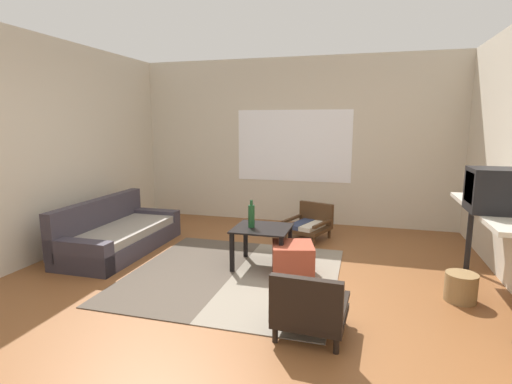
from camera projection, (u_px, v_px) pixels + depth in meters
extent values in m
plane|color=brown|center=(237.00, 294.00, 3.86)|extent=(7.80, 7.80, 0.00)
cube|color=beige|center=(294.00, 142.00, 6.52)|extent=(5.60, 0.12, 2.70)
cube|color=white|center=(293.00, 146.00, 6.48)|extent=(1.89, 0.01, 1.17)
cube|color=beige|center=(29.00, 149.00, 4.61)|extent=(0.12, 6.60, 2.70)
cube|color=#4C4238|center=(187.00, 269.00, 4.49)|extent=(1.12, 2.28, 0.01)
cube|color=gray|center=(283.00, 280.00, 4.20)|extent=(1.12, 2.28, 0.01)
cube|color=#38333D|center=(122.00, 242.00, 5.14)|extent=(0.80, 1.80, 0.23)
cube|color=gray|center=(124.00, 230.00, 5.11)|extent=(0.70, 1.62, 0.10)
cube|color=#38333D|center=(99.00, 220.00, 5.18)|extent=(0.15, 1.80, 0.56)
cube|color=#38333D|center=(154.00, 222.00, 5.90)|extent=(0.79, 0.18, 0.38)
cube|color=#38333D|center=(79.00, 257.00, 4.36)|extent=(0.79, 0.18, 0.38)
cube|color=black|center=(262.00, 228.00, 4.52)|extent=(0.64, 0.60, 0.02)
cube|color=black|center=(246.00, 240.00, 4.88)|extent=(0.04, 0.04, 0.45)
cube|color=black|center=(290.00, 243.00, 4.73)|extent=(0.04, 0.04, 0.45)
cube|color=black|center=(232.00, 253.00, 4.39)|extent=(0.04, 0.04, 0.45)
cube|color=black|center=(281.00, 257.00, 4.24)|extent=(0.04, 0.04, 0.45)
cylinder|color=#472D19|center=(313.00, 242.00, 5.34)|extent=(0.04, 0.04, 0.13)
cylinder|color=#472D19|center=(285.00, 236.00, 5.60)|extent=(0.04, 0.04, 0.13)
cylinder|color=#472D19|center=(329.00, 233.00, 5.73)|extent=(0.04, 0.04, 0.13)
cylinder|color=#472D19|center=(302.00, 229.00, 5.99)|extent=(0.04, 0.04, 0.13)
cube|color=#472D19|center=(308.00, 228.00, 5.65)|extent=(0.70, 0.72, 0.05)
cube|color=beige|center=(313.00, 226.00, 5.57)|extent=(0.34, 0.54, 0.06)
cube|color=#2D3856|center=(301.00, 224.00, 5.68)|extent=(0.34, 0.54, 0.06)
cube|color=#472D19|center=(316.00, 213.00, 5.82)|extent=(0.52, 0.25, 0.31)
cube|color=#472D19|center=(323.00, 223.00, 5.49)|extent=(0.24, 0.55, 0.04)
cube|color=#472D19|center=(293.00, 218.00, 5.77)|extent=(0.24, 0.55, 0.04)
cylinder|color=black|center=(290.00, 308.00, 3.43)|extent=(0.04, 0.04, 0.12)
cylinder|color=black|center=(344.00, 317.00, 3.28)|extent=(0.04, 0.04, 0.12)
cylinder|color=black|center=(275.00, 335.00, 3.00)|extent=(0.04, 0.04, 0.12)
cylinder|color=black|center=(336.00, 346.00, 2.85)|extent=(0.04, 0.04, 0.12)
cube|color=black|center=(311.00, 315.00, 3.13)|extent=(0.57, 0.57, 0.05)
cube|color=silver|center=(300.00, 306.00, 3.17)|extent=(0.21, 0.48, 0.06)
cube|color=black|center=(324.00, 310.00, 3.10)|extent=(0.21, 0.48, 0.06)
cube|color=black|center=(306.00, 303.00, 2.87)|extent=(0.55, 0.10, 0.38)
cube|color=black|center=(281.00, 297.00, 3.19)|extent=(0.08, 0.54, 0.04)
cube|color=black|center=(344.00, 307.00, 3.03)|extent=(0.08, 0.54, 0.04)
cube|color=#993D28|center=(293.00, 260.00, 4.28)|extent=(0.53, 0.53, 0.36)
cube|color=beige|center=(496.00, 211.00, 3.59)|extent=(0.44, 1.72, 0.04)
cylinder|color=black|center=(469.00, 234.00, 4.43)|extent=(0.06, 0.06, 0.84)
cube|color=black|center=(504.00, 191.00, 3.41)|extent=(0.55, 0.38, 0.39)
cube|color=black|center=(469.00, 187.00, 3.48)|extent=(0.01, 0.30, 0.27)
cylinder|color=brown|center=(484.00, 191.00, 3.98)|extent=(0.25, 0.25, 0.19)
cylinder|color=brown|center=(485.00, 175.00, 3.95)|extent=(0.11, 0.11, 0.13)
cylinder|color=#194723|center=(251.00, 216.00, 4.50)|extent=(0.07, 0.07, 0.26)
cylinder|color=#194723|center=(251.00, 203.00, 4.47)|extent=(0.03, 0.03, 0.06)
cylinder|color=olive|center=(461.00, 287.00, 3.69)|extent=(0.29, 0.29, 0.27)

